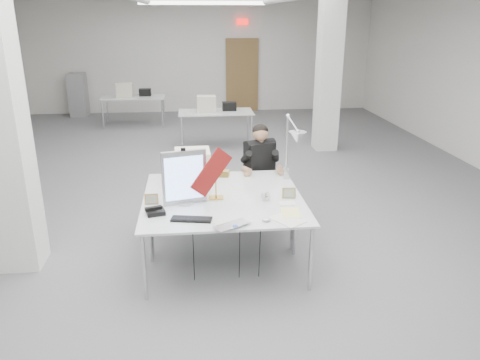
{
  "coord_description": "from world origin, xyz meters",
  "views": [
    {
      "loc": [
        -0.32,
        -7.02,
        2.71
      ],
      "look_at": [
        0.2,
        -2.0,
        0.93
      ],
      "focal_mm": 35.0,
      "sensor_mm": 36.0,
      "label": 1
    }
  ],
  "objects_px": {
    "seated_person": "(260,156)",
    "desk_phone": "(156,212)",
    "bankers_lamp": "(216,186)",
    "desk_main": "(226,213)",
    "laptop": "(235,228)",
    "monitor": "(184,177)",
    "beige_monitor": "(193,166)",
    "architect_lamp": "(291,148)",
    "office_chair": "(259,178)"
  },
  "relations": [
    {
      "from": "desk_main",
      "to": "laptop",
      "type": "height_order",
      "value": "laptop"
    },
    {
      "from": "bankers_lamp",
      "to": "desk_phone",
      "type": "relative_size",
      "value": 1.65
    },
    {
      "from": "seated_person",
      "to": "laptop",
      "type": "bearing_deg",
      "value": -125.09
    },
    {
      "from": "bankers_lamp",
      "to": "architect_lamp",
      "type": "distance_m",
      "value": 1.04
    },
    {
      "from": "seated_person",
      "to": "laptop",
      "type": "relative_size",
      "value": 2.7
    },
    {
      "from": "office_chair",
      "to": "desk_phone",
      "type": "xyz_separation_m",
      "value": [
        -1.32,
        -1.56,
        0.21
      ]
    },
    {
      "from": "laptop",
      "to": "architect_lamp",
      "type": "xyz_separation_m",
      "value": [
        0.78,
        1.19,
        0.45
      ]
    },
    {
      "from": "monitor",
      "to": "beige_monitor",
      "type": "bearing_deg",
      "value": 68.76
    },
    {
      "from": "laptop",
      "to": "beige_monitor",
      "type": "distance_m",
      "value": 1.49
    },
    {
      "from": "desk_main",
      "to": "monitor",
      "type": "distance_m",
      "value": 0.6
    },
    {
      "from": "monitor",
      "to": "desk_phone",
      "type": "distance_m",
      "value": 0.49
    },
    {
      "from": "seated_person",
      "to": "laptop",
      "type": "xyz_separation_m",
      "value": [
        -0.53,
        -1.96,
        -0.13
      ]
    },
    {
      "from": "desk_phone",
      "to": "beige_monitor",
      "type": "distance_m",
      "value": 1.07
    },
    {
      "from": "bankers_lamp",
      "to": "monitor",
      "type": "bearing_deg",
      "value": -148.28
    },
    {
      "from": "monitor",
      "to": "beige_monitor",
      "type": "relative_size",
      "value": 1.42
    },
    {
      "from": "desk_main",
      "to": "desk_phone",
      "type": "bearing_deg",
      "value": 177.86
    },
    {
      "from": "beige_monitor",
      "to": "monitor",
      "type": "bearing_deg",
      "value": -98.82
    },
    {
      "from": "beige_monitor",
      "to": "architect_lamp",
      "type": "height_order",
      "value": "architect_lamp"
    },
    {
      "from": "desk_main",
      "to": "beige_monitor",
      "type": "height_order",
      "value": "beige_monitor"
    },
    {
      "from": "seated_person",
      "to": "desk_phone",
      "type": "relative_size",
      "value": 5.4
    },
    {
      "from": "laptop",
      "to": "bankers_lamp",
      "type": "distance_m",
      "value": 0.84
    },
    {
      "from": "office_chair",
      "to": "seated_person",
      "type": "xyz_separation_m",
      "value": [
        0.0,
        -0.05,
        0.33
      ]
    },
    {
      "from": "desk_main",
      "to": "architect_lamp",
      "type": "height_order",
      "value": "architect_lamp"
    },
    {
      "from": "beige_monitor",
      "to": "laptop",
      "type": "bearing_deg",
      "value": -75.92
    },
    {
      "from": "seated_person",
      "to": "laptop",
      "type": "height_order",
      "value": "seated_person"
    },
    {
      "from": "bankers_lamp",
      "to": "beige_monitor",
      "type": "relative_size",
      "value": 0.72
    },
    {
      "from": "office_chair",
      "to": "laptop",
      "type": "relative_size",
      "value": 3.06
    },
    {
      "from": "office_chair",
      "to": "monitor",
      "type": "bearing_deg",
      "value": -148.05
    },
    {
      "from": "beige_monitor",
      "to": "architect_lamp",
      "type": "distance_m",
      "value": 1.23
    },
    {
      "from": "bankers_lamp",
      "to": "seated_person",
      "type": "bearing_deg",
      "value": 74.03
    },
    {
      "from": "beige_monitor",
      "to": "architect_lamp",
      "type": "xyz_separation_m",
      "value": [
        1.18,
        -0.24,
        0.26
      ]
    },
    {
      "from": "monitor",
      "to": "bankers_lamp",
      "type": "relative_size",
      "value": 1.97
    },
    {
      "from": "office_chair",
      "to": "seated_person",
      "type": "height_order",
      "value": "seated_person"
    },
    {
      "from": "seated_person",
      "to": "architect_lamp",
      "type": "relative_size",
      "value": 1.08
    },
    {
      "from": "monitor",
      "to": "laptop",
      "type": "relative_size",
      "value": 1.63
    },
    {
      "from": "desk_main",
      "to": "monitor",
      "type": "bearing_deg",
      "value": 145.33
    },
    {
      "from": "office_chair",
      "to": "monitor",
      "type": "height_order",
      "value": "monitor"
    },
    {
      "from": "desk_main",
      "to": "architect_lamp",
      "type": "bearing_deg",
      "value": 42.22
    },
    {
      "from": "desk_main",
      "to": "laptop",
      "type": "relative_size",
      "value": 4.87
    },
    {
      "from": "desk_main",
      "to": "laptop",
      "type": "xyz_separation_m",
      "value": [
        0.06,
        -0.42,
        0.03
      ]
    },
    {
      "from": "laptop",
      "to": "beige_monitor",
      "type": "bearing_deg",
      "value": 74.63
    },
    {
      "from": "monitor",
      "to": "architect_lamp",
      "type": "relative_size",
      "value": 0.65
    },
    {
      "from": "seated_person",
      "to": "monitor",
      "type": "height_order",
      "value": "seated_person"
    },
    {
      "from": "bankers_lamp",
      "to": "desk_phone",
      "type": "bearing_deg",
      "value": -135.82
    },
    {
      "from": "seated_person",
      "to": "bankers_lamp",
      "type": "height_order",
      "value": "seated_person"
    },
    {
      "from": "desk_main",
      "to": "seated_person",
      "type": "height_order",
      "value": "seated_person"
    },
    {
      "from": "office_chair",
      "to": "architect_lamp",
      "type": "bearing_deg",
      "value": -92.64
    },
    {
      "from": "bankers_lamp",
      "to": "desk_phone",
      "type": "height_order",
      "value": "bankers_lamp"
    },
    {
      "from": "laptop",
      "to": "bankers_lamp",
      "type": "bearing_deg",
      "value": 69.01
    },
    {
      "from": "monitor",
      "to": "beige_monitor",
      "type": "distance_m",
      "value": 0.73
    }
  ]
}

